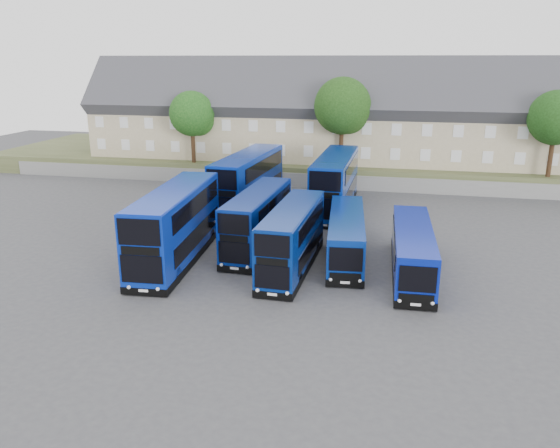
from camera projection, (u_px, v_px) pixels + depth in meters
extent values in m
plane|color=#404045|center=(264.00, 274.00, 34.05)|extent=(120.00, 120.00, 0.00)
cube|color=slate|center=(319.00, 181.00, 56.28)|extent=(70.00, 0.40, 1.50)
cube|color=#48512D|center=(331.00, 162.00, 65.56)|extent=(80.00, 20.00, 2.00)
cube|color=tan|center=(129.00, 127.00, 65.48)|extent=(6.00, 8.00, 6.00)
cube|color=#39393E|center=(127.00, 101.00, 64.60)|extent=(6.00, 10.40, 10.40)
cube|color=brown|center=(136.00, 68.00, 63.18)|extent=(0.60, 0.90, 1.40)
cube|color=tan|center=(176.00, 128.00, 64.27)|extent=(6.00, 8.00, 6.00)
cube|color=#39393E|center=(174.00, 102.00, 63.40)|extent=(6.00, 10.40, 10.40)
cube|color=brown|center=(185.00, 68.00, 61.98)|extent=(0.60, 0.90, 1.40)
cube|color=tan|center=(225.00, 130.00, 63.06)|extent=(6.00, 8.00, 6.00)
cube|color=#39393E|center=(224.00, 103.00, 62.19)|extent=(6.00, 10.40, 10.40)
cube|color=brown|center=(236.00, 68.00, 60.77)|extent=(0.60, 0.90, 1.40)
cube|color=tan|center=(275.00, 131.00, 61.86)|extent=(6.00, 8.00, 6.00)
cube|color=#39393E|center=(275.00, 104.00, 60.98)|extent=(6.00, 10.40, 10.40)
cube|color=brown|center=(288.00, 68.00, 59.56)|extent=(0.60, 0.90, 1.40)
cube|color=tan|center=(328.00, 132.00, 60.65)|extent=(6.00, 8.00, 6.00)
cube|color=#39393E|center=(328.00, 105.00, 59.78)|extent=(6.00, 10.40, 10.40)
cube|color=brown|center=(343.00, 69.00, 58.36)|extent=(0.60, 0.90, 1.40)
cube|color=tan|center=(382.00, 134.00, 59.45)|extent=(6.00, 8.00, 6.00)
cube|color=#39393E|center=(384.00, 106.00, 58.57)|extent=(6.00, 10.40, 10.40)
cube|color=brown|center=(400.00, 69.00, 57.15)|extent=(0.60, 0.90, 1.40)
cube|color=tan|center=(439.00, 135.00, 58.24)|extent=(6.00, 8.00, 6.00)
cube|color=#39393E|center=(442.00, 107.00, 57.37)|extent=(6.00, 10.40, 10.40)
cube|color=brown|center=(460.00, 69.00, 55.95)|extent=(0.60, 0.90, 1.40)
cube|color=tan|center=(499.00, 137.00, 57.04)|extent=(6.00, 8.00, 6.00)
cube|color=#39393E|center=(502.00, 108.00, 56.16)|extent=(6.00, 10.40, 10.40)
cube|color=brown|center=(522.00, 69.00, 54.74)|extent=(0.60, 0.90, 1.40)
cube|color=#0927A6|center=(176.00, 223.00, 35.66)|extent=(3.51, 12.07, 4.42)
cube|color=black|center=(178.00, 256.00, 36.32)|extent=(3.55, 12.11, 0.45)
cube|color=black|center=(142.00, 269.00, 30.25)|extent=(2.41, 0.22, 1.62)
cube|color=black|center=(139.00, 232.00, 29.61)|extent=(2.41, 0.22, 1.52)
cylinder|color=black|center=(138.00, 273.00, 32.87)|extent=(0.37, 1.02, 1.00)
cube|color=navy|center=(258.00, 218.00, 38.05)|extent=(2.74, 10.21, 3.70)
cube|color=black|center=(258.00, 244.00, 38.60)|extent=(2.79, 10.25, 0.45)
cube|color=black|center=(234.00, 253.00, 33.57)|extent=(2.00, 0.15, 1.38)
cube|color=black|center=(233.00, 224.00, 33.03)|extent=(2.00, 0.15, 1.29)
cylinder|color=black|center=(231.00, 254.00, 36.14)|extent=(0.34, 1.01, 1.00)
cube|color=navy|center=(292.00, 236.00, 34.29)|extent=(2.59, 10.07, 3.65)
cube|color=black|center=(292.00, 264.00, 34.84)|extent=(2.63, 10.11, 0.45)
cube|color=black|center=(272.00, 277.00, 29.84)|extent=(1.98, 0.12, 1.36)
cube|color=black|center=(272.00, 246.00, 29.31)|extent=(1.98, 0.12, 1.27)
cylinder|color=black|center=(266.00, 276.00, 32.41)|extent=(0.33, 1.01, 1.00)
cube|color=#082BA0|center=(248.00, 180.00, 48.05)|extent=(3.64, 12.39, 4.54)
cube|color=black|center=(249.00, 205.00, 48.72)|extent=(3.68, 12.44, 0.45)
cube|color=black|center=(222.00, 207.00, 42.67)|extent=(2.48, 0.24, 1.67)
cube|color=black|center=(222.00, 180.00, 42.02)|extent=(2.48, 0.24, 1.56)
cylinder|color=black|center=(219.00, 214.00, 45.40)|extent=(0.37, 1.02, 1.00)
cube|color=#082A95|center=(335.00, 181.00, 47.64)|extent=(2.97, 12.15, 4.49)
cube|color=black|center=(334.00, 207.00, 48.31)|extent=(3.01, 12.19, 0.45)
cube|color=black|center=(324.00, 209.00, 42.23)|extent=(2.45, 0.10, 1.65)
cube|color=black|center=(325.00, 181.00, 41.59)|extent=(2.45, 0.10, 1.54)
cylinder|color=black|center=(313.00, 215.00, 44.93)|extent=(0.32, 1.01, 1.00)
cube|color=navy|center=(346.00, 234.00, 36.48)|extent=(3.19, 10.87, 2.60)
cube|color=black|center=(346.00, 253.00, 36.88)|extent=(3.23, 10.92, 0.45)
cube|color=black|center=(346.00, 260.00, 31.31)|extent=(1.93, 0.23, 1.43)
cylinder|color=black|center=(330.00, 266.00, 33.93)|extent=(0.39, 1.02, 1.00)
cube|color=#081DA1|center=(413.00, 249.00, 33.62)|extent=(2.56, 10.85, 2.62)
cube|color=black|center=(411.00, 269.00, 34.02)|extent=(2.60, 10.90, 0.45)
cube|color=black|center=(418.00, 279.00, 28.46)|extent=(1.95, 0.12, 1.44)
cylinder|color=black|center=(396.00, 285.00, 31.12)|extent=(0.33, 1.01, 1.00)
cylinder|color=#382314|center=(193.00, 145.00, 59.12)|extent=(0.44, 0.44, 3.75)
sphere|color=#103D10|center=(192.00, 114.00, 58.13)|extent=(4.80, 4.80, 4.80)
sphere|color=#103D10|center=(199.00, 120.00, 58.61)|extent=(3.30, 3.30, 3.30)
cylinder|color=#382314|center=(341.00, 146.00, 56.26)|extent=(0.44, 0.44, 4.50)
sphere|color=black|center=(342.00, 106.00, 55.08)|extent=(5.76, 5.76, 5.76)
sphere|color=black|center=(348.00, 115.00, 55.60)|extent=(3.96, 3.96, 3.96)
cylinder|color=#382314|center=(551.00, 156.00, 51.85)|extent=(0.44, 0.44, 4.00)
sphere|color=black|center=(556.00, 118.00, 50.80)|extent=(5.12, 5.12, 5.12)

